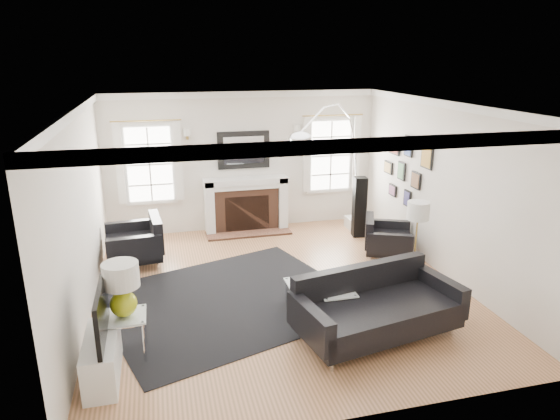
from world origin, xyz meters
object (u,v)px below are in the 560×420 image
object	(u,v)px
armchair_right	(385,239)
coffee_table	(321,289)
fireplace	(246,205)
gourd_lamp	(122,286)
armchair_left	(137,243)
sofa	(375,308)
arc_floor_lamp	(331,168)

from	to	relation	value
armchair_right	coffee_table	xyz separation A→B (m)	(-1.76, -1.66, 0.02)
fireplace	gourd_lamp	size ratio (longest dim) A/B	2.55
coffee_table	gourd_lamp	xyz separation A→B (m)	(-2.58, -0.44, 0.57)
fireplace	armchair_left	xyz separation A→B (m)	(-2.13, -1.27, -0.16)
sofa	arc_floor_lamp	size ratio (longest dim) A/B	0.83
armchair_left	arc_floor_lamp	xyz separation A→B (m)	(3.53, 0.14, 1.10)
fireplace	coffee_table	bearing A→B (deg)	-84.00
armchair_right	gourd_lamp	distance (m)	4.86
sofa	armchair_right	xyz separation A→B (m)	(1.28, 2.37, -0.04)
coffee_table	fireplace	bearing A→B (deg)	96.00
fireplace	coffee_table	distance (m)	3.69
sofa	arc_floor_lamp	xyz separation A→B (m)	(0.53, 3.25, 1.10)
armchair_left	gourd_lamp	xyz separation A→B (m)	(-0.07, -2.84, 0.54)
gourd_lamp	arc_floor_lamp	xyz separation A→B (m)	(3.60, 2.98, 0.56)
arc_floor_lamp	fireplace	bearing A→B (deg)	141.20
sofa	arc_floor_lamp	world-z (taller)	arc_floor_lamp
arc_floor_lamp	gourd_lamp	bearing A→B (deg)	-140.40
fireplace	arc_floor_lamp	xyz separation A→B (m)	(1.40, -1.13, 0.94)
sofa	armchair_right	distance (m)	2.70
sofa	armchair_right	size ratio (longest dim) A/B	2.01
armchair_left	gourd_lamp	world-z (taller)	gourd_lamp
fireplace	armchair_right	xyz separation A→B (m)	(2.14, -2.01, -0.21)
sofa	armchair_left	bearing A→B (deg)	133.90
armchair_left	coffee_table	bearing A→B (deg)	-43.60
armchair_left	armchair_right	size ratio (longest dim) A/B	0.97
armchair_right	fireplace	bearing A→B (deg)	136.92
fireplace	armchair_right	size ratio (longest dim) A/B	1.51
sofa	coffee_table	distance (m)	0.86
sofa	armchair_left	size ratio (longest dim) A/B	2.07
armchair_left	gourd_lamp	size ratio (longest dim) A/B	1.64
sofa	gourd_lamp	size ratio (longest dim) A/B	3.39
sofa	arc_floor_lamp	bearing A→B (deg)	80.67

